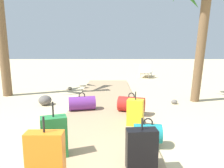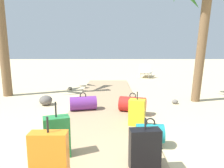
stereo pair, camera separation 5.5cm
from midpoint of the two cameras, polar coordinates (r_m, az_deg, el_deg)
ground_plane at (r=5.33m, az=-2.17°, el=-8.19°), size 60.00×60.00×0.00m
boardwalk at (r=6.16m, az=-1.91°, el=-5.36°), size 1.84×8.78×0.08m
duffel_bag_purple at (r=5.39m, az=-8.22°, el=-5.23°), size 0.73×0.49×0.46m
suitcase_black at (r=2.83m, az=8.38°, el=-17.21°), size 0.41×0.22×0.68m
suitcase_green at (r=3.17m, az=-15.35°, el=-13.79°), size 0.41×0.32×0.81m
duffel_bag_teal at (r=3.59m, az=9.92°, el=-13.16°), size 0.47×0.34×0.43m
duffel_bag_red at (r=5.22m, az=5.36°, el=-5.54°), size 0.73×0.54×0.48m
suitcase_orange at (r=2.60m, az=-17.41°, el=-18.96°), size 0.42×0.17×0.81m
suitcase_yellow at (r=4.31m, az=6.48°, el=-7.71°), size 0.37×0.30×0.70m
lounge_chair at (r=12.39m, az=9.09°, el=3.37°), size 1.05×1.67×0.77m
rock_left_mid at (r=6.42m, az=-17.95°, el=-4.27°), size 0.47×0.49×0.29m
rock_right_far at (r=6.52m, az=16.65°, el=-4.66°), size 0.20×0.18×0.14m
rock_left_near at (r=8.58m, az=-11.60°, el=-1.19°), size 0.25×0.25×0.12m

